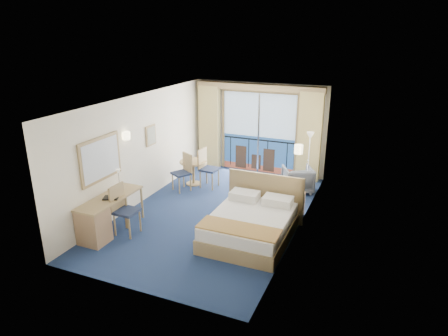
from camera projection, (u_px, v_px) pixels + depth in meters
floor at (215, 213)px, 9.53m from camera, size 6.50×6.50×0.00m
room_walls at (214, 141)px, 8.94m from camera, size 4.04×6.54×2.72m
balcony_door at (258, 135)px, 11.95m from camera, size 2.36×0.03×2.52m
curtain_left at (210, 127)px, 12.34m from camera, size 0.65×0.22×2.55m
curtain_right at (310, 137)px, 11.21m from camera, size 0.65×0.22×2.55m
pelmet at (259, 87)px, 11.37m from camera, size 3.80×0.25×0.18m
mirror at (101, 159)px, 8.43m from camera, size 0.05×1.25×0.95m
wall_print at (151, 135)px, 10.11m from camera, size 0.04×0.42×0.52m
sconce_left at (126, 136)px, 9.11m from camera, size 0.18×0.18×0.18m
sconce_right at (299, 149)px, 8.07m from camera, size 0.18×0.18×0.18m
bed at (251, 224)px, 8.31m from camera, size 1.76×2.09×1.10m
nightstand at (293, 205)px, 9.24m from camera, size 0.45×0.43×0.58m
phone at (293, 191)px, 9.17m from camera, size 0.18×0.15×0.07m
armchair at (298, 179)px, 10.69m from camera, size 1.00×1.01×0.69m
floor_lamp at (310, 146)px, 10.59m from camera, size 0.22×0.22×1.59m
desk at (97, 221)px, 8.18m from camera, size 0.57×1.66×0.78m
desk_chair at (123, 207)px, 8.41m from camera, size 0.48×0.47×1.08m
folder at (111, 198)px, 8.39m from camera, size 0.38×0.34×0.03m
desk_lamp at (118, 175)px, 8.83m from camera, size 0.12×0.12×0.43m
round_table at (193, 167)px, 11.13m from camera, size 0.76×0.76×0.68m
table_chair_a at (206, 166)px, 10.95m from camera, size 0.50×0.49×1.07m
table_chair_b at (184, 170)px, 10.72m from camera, size 0.60×0.60×1.01m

